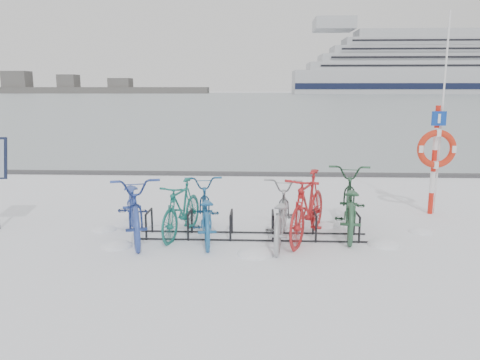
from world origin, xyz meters
name	(u,v)px	position (x,y,z in m)	size (l,w,h in m)	color
ground	(252,237)	(0.00, 0.00, 0.00)	(900.00, 900.00, 0.00)	white
ice_sheet	(261,96)	(0.00, 155.00, 0.01)	(400.00, 298.00, 0.02)	#9FACB4
quay_edge	(256,174)	(0.00, 5.90, 0.05)	(400.00, 0.25, 0.10)	#3F3F42
bike_rack	(252,227)	(0.00, 0.00, 0.18)	(4.00, 0.48, 0.46)	black
lifebuoy_station	(436,149)	(3.66, 1.69, 1.35)	(0.78, 0.22, 4.03)	red
cruise_ferry	(428,69)	(80.17, 226.80, 11.69)	(130.63, 24.65, 42.92)	silver
shoreline	(48,88)	(-122.02, 260.00, 2.79)	(180.00, 12.00, 9.50)	#474747
bike_0	(134,204)	(-2.04, -0.03, 0.59)	(0.78, 2.23, 1.17)	#2C4497
bike_1	(181,207)	(-1.24, 0.12, 0.50)	(0.47, 1.68, 1.01)	#18675D
bike_2	(205,209)	(-0.81, -0.03, 0.51)	(0.67, 1.94, 1.02)	#1F5F96
bike_3	(280,212)	(0.48, -0.18, 0.51)	(0.68, 1.94, 1.02)	#A0A3A7
bike_4	(308,205)	(0.95, 0.00, 0.60)	(0.56, 1.99, 1.20)	#B01E20
bike_5	(349,200)	(1.73, 0.44, 0.58)	(0.77, 2.20, 1.15)	#2B5539
snow_drifts	(264,240)	(0.21, -0.12, 0.00)	(6.19, 2.11, 0.20)	white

